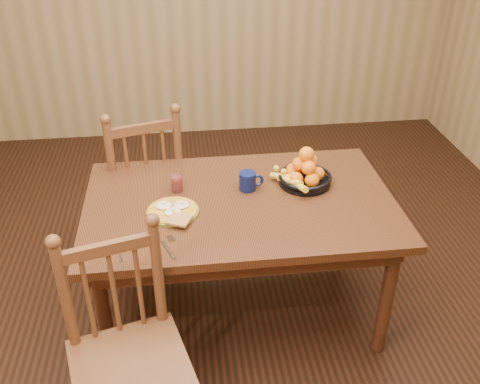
{
  "coord_description": "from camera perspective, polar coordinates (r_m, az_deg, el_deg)",
  "views": [
    {
      "loc": [
        -0.29,
        -2.32,
        2.23
      ],
      "look_at": [
        0.0,
        0.0,
        0.8
      ],
      "focal_mm": 40.0,
      "sensor_mm": 36.0,
      "label": 1
    }
  ],
  "objects": [
    {
      "name": "room",
      "position": [
        2.5,
        -0.0,
        10.83
      ],
      "size": [
        4.52,
        5.02,
        2.72
      ],
      "color": "black",
      "rests_on": "ground"
    },
    {
      "name": "breakfast_plate",
      "position": [
        2.68,
        -7.14,
        -2.02
      ],
      "size": [
        0.26,
        0.3,
        0.04
      ],
      "color": "#59601E",
      "rests_on": "dining_table"
    },
    {
      "name": "coffee_mug",
      "position": [
        2.83,
        0.9,
        1.18
      ],
      "size": [
        0.13,
        0.09,
        0.1
      ],
      "color": "#0B123D",
      "rests_on": "dining_table"
    },
    {
      "name": "fruit_bowl",
      "position": [
        2.9,
        6.86,
        1.96
      ],
      "size": [
        0.32,
        0.32,
        0.22
      ],
      "color": "black",
      "rests_on": "dining_table"
    },
    {
      "name": "dining_table",
      "position": [
        2.81,
        -0.0,
        -2.35
      ],
      "size": [
        1.6,
        1.0,
        0.75
      ],
      "color": "black",
      "rests_on": "ground"
    },
    {
      "name": "spoon",
      "position": [
        2.5,
        -12.77,
        -5.69
      ],
      "size": [
        0.04,
        0.16,
        0.01
      ],
      "rotation": [
        0.0,
        0.0,
        0.09
      ],
      "color": "silver",
      "rests_on": "dining_table"
    },
    {
      "name": "juice_glass",
      "position": [
        2.85,
        -6.76,
        0.88
      ],
      "size": [
        0.06,
        0.06,
        0.09
      ],
      "color": "silver",
      "rests_on": "dining_table"
    },
    {
      "name": "chair_far",
      "position": [
        3.41,
        -10.29,
        0.75
      ],
      "size": [
        0.59,
        0.57,
        1.06
      ],
      "rotation": [
        0.0,
        0.0,
        3.41
      ],
      "color": "#502F18",
      "rests_on": "ground"
    },
    {
      "name": "chair_near",
      "position": [
        2.36,
        -11.92,
        -16.64
      ],
      "size": [
        0.56,
        0.55,
        1.03
      ],
      "rotation": [
        0.0,
        0.0,
        0.26
      ],
      "color": "#502F18",
      "rests_on": "ground"
    },
    {
      "name": "fork",
      "position": [
        2.46,
        -7.57,
        -5.7
      ],
      "size": [
        0.07,
        0.18,
        0.0
      ],
      "rotation": [
        0.0,
        0.0,
        0.39
      ],
      "color": "silver",
      "rests_on": "dining_table"
    }
  ]
}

